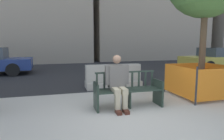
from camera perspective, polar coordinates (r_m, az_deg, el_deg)
The scene contains 7 objects.
ground_plane at distance 4.29m, azimuth 7.37°, elevation -14.25°, with size 200.00×200.00×0.00m, color #B7B2A8.
street_asphalt at distance 12.56m, azimuth -8.43°, elevation 0.27°, with size 120.00×12.00×0.01m, color #28282B.
street_bench at distance 5.04m, azimuth 4.60°, elevation -6.13°, with size 1.70×0.56×0.88m.
seated_person at distance 4.84m, azimuth 1.63°, elevation -3.14°, with size 0.58×0.73×1.31m.
jersey_barrier_centre at distance 7.22m, azimuth 0.39°, elevation -2.36°, with size 2.01×0.71×0.84m.
construction_fence at distance 6.63m, azimuth 24.01°, elevation -2.48°, with size 1.59×1.59×1.01m.
car_taxi_near at distance 13.83m, azimuth 27.90°, elevation 2.92°, with size 4.48×2.04×1.33m.
Camera 1 is at (-1.59, -3.65, 1.60)m, focal length 32.00 mm.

